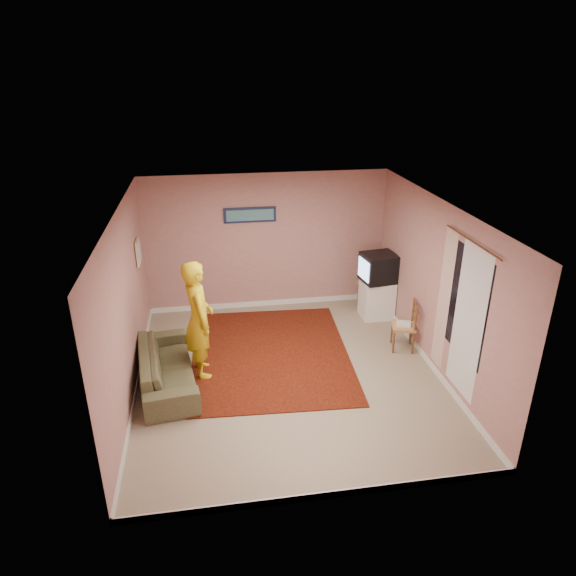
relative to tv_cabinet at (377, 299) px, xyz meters
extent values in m
plane|color=gray|center=(-1.95, -1.70, -0.36)|extent=(5.00, 5.00, 0.00)
cube|color=#AC7A71|center=(-1.95, 0.80, 0.94)|extent=(4.50, 0.02, 2.60)
cube|color=#AC7A71|center=(-1.95, -4.20, 0.94)|extent=(4.50, 0.02, 2.60)
cube|color=#AC7A71|center=(-4.20, -1.70, 0.94)|extent=(0.02, 5.00, 2.60)
cube|color=#AC7A71|center=(0.30, -1.70, 0.94)|extent=(0.02, 5.00, 2.60)
cube|color=silver|center=(-1.95, -1.70, 2.24)|extent=(4.50, 5.00, 0.02)
cube|color=silver|center=(-1.95, 0.79, -0.31)|extent=(4.50, 0.02, 0.10)
cube|color=silver|center=(-1.95, -4.19, -0.31)|extent=(4.50, 0.02, 0.10)
cube|color=silver|center=(-4.19, -1.70, -0.31)|extent=(0.02, 5.00, 0.10)
cube|color=silver|center=(0.29, -1.70, -0.31)|extent=(0.02, 5.00, 0.10)
cube|color=black|center=(0.29, -2.60, 1.09)|extent=(0.01, 1.10, 1.50)
cube|color=silver|center=(0.28, -2.75, 0.89)|extent=(0.01, 0.75, 2.10)
cube|color=#ECE5C9|center=(0.26, -2.05, 0.89)|extent=(0.01, 0.35, 2.10)
cylinder|color=brown|center=(0.25, -2.60, 1.96)|extent=(0.02, 1.40, 0.02)
cube|color=#141938|center=(-2.25, 0.77, 1.49)|extent=(0.95, 0.03, 0.28)
cube|color=#325A8D|center=(-2.25, 0.75, 1.49)|extent=(0.86, 0.01, 0.20)
cube|color=beige|center=(-4.17, -0.10, 1.19)|extent=(0.03, 0.38, 0.42)
cube|color=#AEBABE|center=(-4.15, -0.10, 1.19)|extent=(0.01, 0.30, 0.34)
cube|color=black|center=(-2.14, -1.07, -0.35)|extent=(2.68, 3.28, 0.02)
cube|color=white|center=(0.00, 0.00, 0.00)|extent=(0.56, 0.51, 0.72)
cube|color=black|center=(0.00, 0.00, 0.62)|extent=(0.66, 0.61, 0.52)
cube|color=#8CB2F2|center=(-0.30, -0.04, 0.62)|extent=(0.08, 0.43, 0.37)
cube|color=tan|center=(0.05, 0.40, 0.12)|extent=(0.56, 0.55, 0.05)
cube|color=brown|center=(0.05, 0.40, 0.38)|extent=(0.44, 0.19, 0.51)
cube|color=#A6A6AA|center=(0.05, 0.40, 0.18)|extent=(0.44, 0.36, 0.07)
cube|color=#8EBDE9|center=(0.05, 0.50, 0.44)|extent=(0.37, 0.05, 0.39)
cube|color=tan|center=(0.05, -1.23, 0.06)|extent=(0.45, 0.47, 0.05)
cube|color=brown|center=(0.05, -1.23, 0.28)|extent=(0.13, 0.38, 0.44)
cube|color=white|center=(0.05, -1.23, 0.10)|extent=(0.26, 0.22, 0.05)
imported|color=brown|center=(-3.75, -1.65, -0.08)|extent=(0.98, 1.99, 0.56)
imported|color=gold|center=(-3.24, -1.44, 0.56)|extent=(0.55, 0.74, 1.83)
camera|label=1|loc=(-3.02, -8.29, 4.00)|focal=32.00mm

